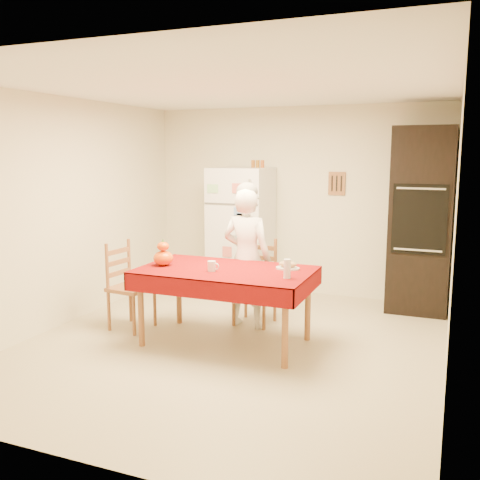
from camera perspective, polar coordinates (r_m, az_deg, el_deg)
The scene contains 17 objects.
floor at distance 5.45m, azimuth -0.90°, elevation -11.06°, with size 4.50×4.50×0.00m, color tan.
room_shell at distance 5.12m, azimuth -0.93°, elevation 6.22°, with size 4.02×4.52×2.51m.
refrigerator at distance 7.17m, azimuth 0.12°, elevation 0.92°, with size 0.75×0.74×1.70m.
oven_cabinet at distance 6.69m, azimuth 18.73°, elevation 1.98°, with size 0.70×0.62×2.20m.
dining_table at distance 5.30m, azimuth -1.55°, elevation -3.84°, with size 1.70×1.00×0.76m.
chair_far at distance 6.00m, azimuth 1.80°, elevation -4.08°, with size 0.43×0.41×0.95m.
chair_left at distance 5.94m, azimuth -12.00°, elevation -4.42°, with size 0.44×0.46×0.95m.
seated_woman at distance 5.81m, azimuth 0.74°, elevation -1.93°, with size 0.56×0.37×1.53m, color white.
coffee_mug at distance 5.18m, azimuth -3.04°, elevation -2.80°, with size 0.08×0.08×0.10m, color white.
pumpkin_lower at distance 5.49m, azimuth -8.18°, elevation -1.92°, with size 0.20×0.20×0.15m, color #C83C04.
pumpkin_upper at distance 5.47m, azimuth -8.21°, elevation -0.67°, with size 0.12×0.12×0.09m, color red.
wine_glass at distance 4.90m, azimuth 5.05°, elevation -3.06°, with size 0.07×0.07×0.18m, color silver.
bread_plate at distance 5.29m, azimuth 5.11°, elevation -3.02°, with size 0.24×0.24×0.02m, color silver.
bread_loaf at distance 5.28m, azimuth 5.12°, elevation -2.59°, with size 0.18×0.10×0.06m, color #9E704D.
spice_jar_left at distance 7.09m, azimuth 1.41°, elevation 8.12°, with size 0.05×0.05×0.10m, color brown.
spice_jar_mid at distance 7.07m, azimuth 1.90°, elevation 8.11°, with size 0.05×0.05×0.10m, color brown.
spice_jar_right at distance 7.05m, azimuth 2.40°, elevation 8.11°, with size 0.05×0.05×0.10m, color #96491B.
Camera 1 is at (1.99, -4.71, 1.90)m, focal length 40.00 mm.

